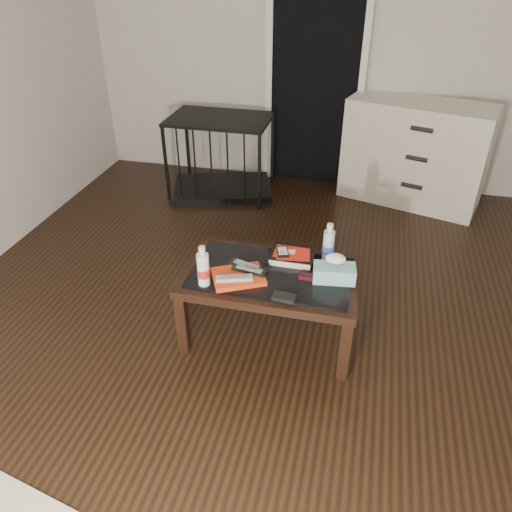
{
  "coord_description": "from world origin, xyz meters",
  "views": [
    {
      "loc": [
        0.15,
        -2.17,
        2.07
      ],
      "look_at": [
        -0.39,
        0.12,
        0.55
      ],
      "focal_mm": 35.0,
      "sensor_mm": 36.0,
      "label": 1
    }
  ],
  "objects": [
    {
      "name": "ground",
      "position": [
        0.0,
        0.0,
        0.0
      ],
      "size": [
        5.0,
        5.0,
        0.0
      ],
      "primitive_type": "plane",
      "color": "black",
      "rests_on": "ground"
    },
    {
      "name": "room_shell",
      "position": [
        0.0,
        0.0,
        1.62
      ],
      "size": [
        5.0,
        5.0,
        5.0
      ],
      "color": "beige",
      "rests_on": "ground"
    },
    {
      "name": "doorway",
      "position": [
        -0.4,
        2.47,
        1.02
      ],
      "size": [
        0.9,
        0.08,
        2.07
      ],
      "color": "black",
      "rests_on": "ground"
    },
    {
      "name": "coffee_table",
      "position": [
        -0.3,
        0.11,
        0.4
      ],
      "size": [
        1.0,
        0.6,
        0.46
      ],
      "color": "black",
      "rests_on": "ground"
    },
    {
      "name": "dresser",
      "position": [
        0.55,
        2.23,
        0.45
      ],
      "size": [
        1.29,
        0.82,
        0.9
      ],
      "rotation": [
        0.0,
        0.0,
        -0.29
      ],
      "color": "beige",
      "rests_on": "ground"
    },
    {
      "name": "pet_crate",
      "position": [
        -1.17,
        2.0,
        0.23
      ],
      "size": [
        1.04,
        0.84,
        0.71
      ],
      "rotation": [
        0.0,
        0.0,
        0.3
      ],
      "color": "black",
      "rests_on": "ground"
    },
    {
      "name": "magazines",
      "position": [
        -0.46,
        0.01,
        0.48
      ],
      "size": [
        0.34,
        0.31,
        0.03
      ],
      "primitive_type": "cube",
      "rotation": [
        0.0,
        0.0,
        0.47
      ],
      "color": "red",
      "rests_on": "coffee_table"
    },
    {
      "name": "remote_silver",
      "position": [
        -0.47,
        -0.05,
        0.5
      ],
      "size": [
        0.21,
        0.11,
        0.02
      ],
      "primitive_type": "cube",
      "rotation": [
        0.0,
        0.0,
        0.32
      ],
      "color": "#A4A4A8",
      "rests_on": "magazines"
    },
    {
      "name": "remote_black_front",
      "position": [
        -0.41,
        0.05,
        0.5
      ],
      "size": [
        0.21,
        0.09,
        0.02
      ],
      "primitive_type": "cube",
      "rotation": [
        0.0,
        0.0,
        -0.18
      ],
      "color": "black",
      "rests_on": "magazines"
    },
    {
      "name": "remote_black_back",
      "position": [
        -0.44,
        0.09,
        0.5
      ],
      "size": [
        0.21,
        0.11,
        0.02
      ],
      "primitive_type": "cube",
      "rotation": [
        0.0,
        0.0,
        -0.31
      ],
      "color": "black",
      "rests_on": "magazines"
    },
    {
      "name": "textbook",
      "position": [
        -0.21,
        0.27,
        0.48
      ],
      "size": [
        0.25,
        0.2,
        0.05
      ],
      "primitive_type": "cube",
      "rotation": [
        0.0,
        0.0,
        -0.0
      ],
      "color": "black",
      "rests_on": "coffee_table"
    },
    {
      "name": "dvd_mailers",
      "position": [
        -0.22,
        0.27,
        0.51
      ],
      "size": [
        0.19,
        0.14,
        0.01
      ],
      "primitive_type": "cube",
      "rotation": [
        0.0,
        0.0,
        -0.02
      ],
      "color": "red",
      "rests_on": "textbook"
    },
    {
      "name": "ipod",
      "position": [
        -0.26,
        0.25,
        0.52
      ],
      "size": [
        0.09,
        0.12,
        0.02
      ],
      "primitive_type": "cube",
      "rotation": [
        0.0,
        0.0,
        0.3
      ],
      "color": "black",
      "rests_on": "dvd_mailers"
    },
    {
      "name": "flip_phone",
      "position": [
        -0.1,
        0.1,
        0.47
      ],
      "size": [
        0.09,
        0.05,
        0.02
      ],
      "primitive_type": "cube",
      "rotation": [
        0.0,
        0.0,
        -0.01
      ],
      "color": "black",
      "rests_on": "coffee_table"
    },
    {
      "name": "wallet",
      "position": [
        -0.18,
        -0.11,
        0.47
      ],
      "size": [
        0.13,
        0.08,
        0.02
      ],
      "primitive_type": "cube",
      "rotation": [
        0.0,
        0.0,
        -0.11
      ],
      "color": "black",
      "rests_on": "coffee_table"
    },
    {
      "name": "water_bottle_left",
      "position": [
        -0.63,
        -0.08,
        0.58
      ],
      "size": [
        0.07,
        0.07,
        0.24
      ],
      "primitive_type": "cylinder",
      "rotation": [
        0.0,
        0.0,
        -0.11
      ],
      "color": "silver",
      "rests_on": "coffee_table"
    },
    {
      "name": "water_bottle_right",
      "position": [
        -0.0,
        0.32,
        0.58
      ],
      "size": [
        0.08,
        0.08,
        0.24
      ],
      "primitive_type": "cylinder",
      "rotation": [
        0.0,
        0.0,
        0.27
      ],
      "color": "silver",
      "rests_on": "coffee_table"
    },
    {
      "name": "tissue_box",
      "position": [
        0.05,
        0.12,
        0.51
      ],
      "size": [
        0.24,
        0.15,
        0.09
      ],
      "primitive_type": "cube",
      "rotation": [
        0.0,
        0.0,
        0.13
      ],
      "color": "teal",
      "rests_on": "coffee_table"
    }
  ]
}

